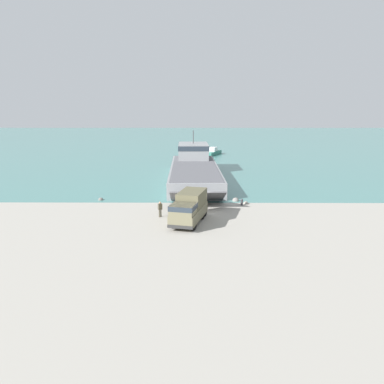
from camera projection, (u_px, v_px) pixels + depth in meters
The scene contains 10 objects.
ground_plane at pixel (200, 213), 42.51m from camera, with size 240.00×240.00×0.00m, color #9E998E.
water_surface at pixel (196, 141), 134.76m from camera, with size 240.00×180.00×0.01m, color #477F7A.
landing_craft at pixel (194, 167), 63.28m from camera, with size 8.40×33.22×7.54m.
military_truck at pixel (189, 208), 38.61m from camera, with size 4.08×7.24×3.11m.
soldier_on_ramp at pixel (160, 208), 40.65m from camera, with size 0.50×0.43×1.73m.
moored_boat_a at pixel (212, 152), 94.75m from camera, with size 5.27×7.72×1.89m.
mooring_bollard at pixel (242, 202), 45.70m from camera, with size 0.32×0.32×0.80m.
shoreline_rock_a at pixel (246, 204), 46.52m from camera, with size 0.62×0.62×0.62m, color gray.
shoreline_rock_b at pixel (101, 200), 48.38m from camera, with size 0.64×0.64×0.64m, color #66605B.
shoreline_rock_c at pixel (236, 201), 47.90m from camera, with size 0.87×0.87×0.87m, color gray.
Camera 1 is at (-0.63, -40.95, 11.66)m, focal length 35.00 mm.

